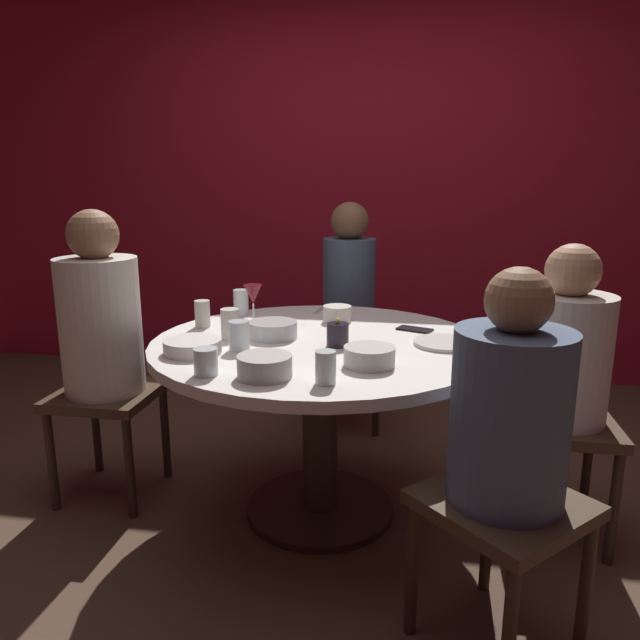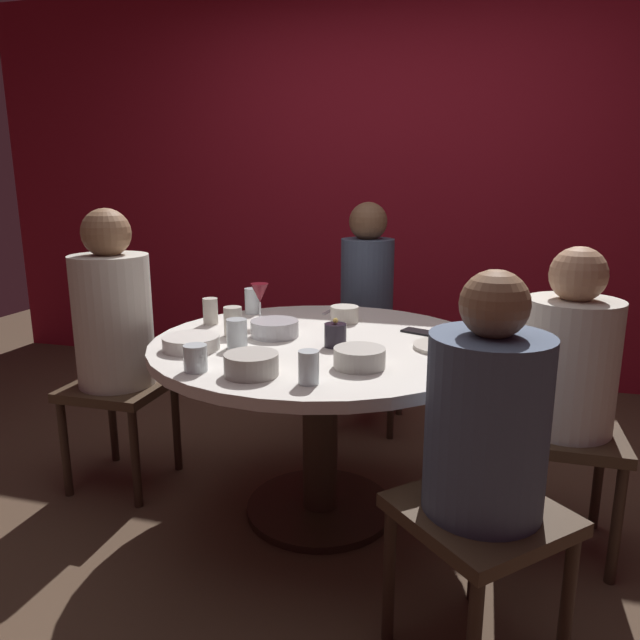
{
  "view_description": "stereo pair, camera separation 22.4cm",
  "coord_description": "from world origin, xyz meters",
  "px_view_note": "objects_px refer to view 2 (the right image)",
  "views": [
    {
      "loc": [
        0.36,
        -2.16,
        1.33
      ],
      "look_at": [
        0.0,
        0.0,
        0.81
      ],
      "focal_mm": 33.09,
      "sensor_mm": 36.0,
      "label": 1
    },
    {
      "loc": [
        0.58,
        -2.11,
        1.33
      ],
      "look_at": [
        0.0,
        0.0,
        0.81
      ],
      "focal_mm": 33.09,
      "sensor_mm": 36.0,
      "label": 2
    }
  ],
  "objects_px": {
    "cell_phone": "(420,332)",
    "bowl_serving_large": "(275,328)",
    "cup_center_front": "(309,367)",
    "cup_far_edge": "(195,358)",
    "bowl_sauce_side": "(191,343)",
    "cup_by_right_diner": "(237,334)",
    "cup_by_left_diner": "(252,301)",
    "cup_beside_wine": "(210,311)",
    "seated_diner_left": "(113,321)",
    "cup_near_candle": "(233,321)",
    "bowl_small_white": "(251,364)",
    "seated_diner_back": "(367,292)",
    "bowl_salad_center": "(344,314)",
    "dinner_plate": "(445,347)",
    "dining_table": "(320,379)",
    "seated_diner_front_right": "(486,431)",
    "bowl_rice_portion": "(359,358)",
    "candle_holder": "(335,335)",
    "seated_diner_right": "(569,368)",
    "wine_glass": "(260,295)"
  },
  "relations": [
    {
      "from": "cell_phone",
      "to": "bowl_serving_large",
      "type": "bearing_deg",
      "value": -47.3
    },
    {
      "from": "bowl_rice_portion",
      "to": "cup_far_edge",
      "type": "bearing_deg",
      "value": -160.36
    },
    {
      "from": "seated_diner_left",
      "to": "cup_center_front",
      "type": "relative_size",
      "value": 11.89
    },
    {
      "from": "bowl_sauce_side",
      "to": "seated_diner_right",
      "type": "bearing_deg",
      "value": 10.53
    },
    {
      "from": "cup_center_front",
      "to": "cup_beside_wine",
      "type": "bearing_deg",
      "value": 135.11
    },
    {
      "from": "seated_diner_right",
      "to": "wine_glass",
      "type": "xyz_separation_m",
      "value": [
        -1.21,
        0.18,
        0.16
      ]
    },
    {
      "from": "seated_diner_left",
      "to": "cup_by_left_diner",
      "type": "height_order",
      "value": "seated_diner_left"
    },
    {
      "from": "cell_phone",
      "to": "bowl_salad_center",
      "type": "height_order",
      "value": "bowl_salad_center"
    },
    {
      "from": "cup_by_right_diner",
      "to": "seated_diner_right",
      "type": "bearing_deg",
      "value": 8.86
    },
    {
      "from": "cup_far_edge",
      "to": "cup_by_left_diner",
      "type": "bearing_deg",
      "value": 99.51
    },
    {
      "from": "bowl_rice_portion",
      "to": "cup_by_right_diner",
      "type": "xyz_separation_m",
      "value": [
        -0.48,
        0.11,
        0.02
      ]
    },
    {
      "from": "candle_holder",
      "to": "cup_beside_wine",
      "type": "bearing_deg",
      "value": 161.49
    },
    {
      "from": "seated_diner_back",
      "to": "candle_holder",
      "type": "distance_m",
      "value": 1.02
    },
    {
      "from": "cell_phone",
      "to": "cup_far_edge",
      "type": "xyz_separation_m",
      "value": [
        -0.64,
        -0.68,
        0.04
      ]
    },
    {
      "from": "seated_diner_front_right",
      "to": "bowl_rice_portion",
      "type": "xyz_separation_m",
      "value": [
        -0.4,
        0.33,
        0.07
      ]
    },
    {
      "from": "cup_far_edge",
      "to": "dinner_plate",
      "type": "bearing_deg",
      "value": 32.38
    },
    {
      "from": "bowl_sauce_side",
      "to": "bowl_rice_portion",
      "type": "xyz_separation_m",
      "value": [
        0.63,
        -0.04,
        0.01
      ]
    },
    {
      "from": "dining_table",
      "to": "bowl_small_white",
      "type": "relative_size",
      "value": 7.49
    },
    {
      "from": "bowl_salad_center",
      "to": "bowl_sauce_side",
      "type": "relative_size",
      "value": 0.59
    },
    {
      "from": "cell_phone",
      "to": "bowl_small_white",
      "type": "bearing_deg",
      "value": -12.07
    },
    {
      "from": "seated_diner_left",
      "to": "cup_near_candle",
      "type": "distance_m",
      "value": 0.56
    },
    {
      "from": "seated_diner_back",
      "to": "bowl_salad_center",
      "type": "xyz_separation_m",
      "value": [
        0.02,
        -0.63,
        0.02
      ]
    },
    {
      "from": "cup_near_candle",
      "to": "cup_center_front",
      "type": "distance_m",
      "value": 0.65
    },
    {
      "from": "seated_diner_left",
      "to": "cup_by_right_diner",
      "type": "height_order",
      "value": "seated_diner_left"
    },
    {
      "from": "bowl_salad_center",
      "to": "cup_beside_wine",
      "type": "distance_m",
      "value": 0.57
    },
    {
      "from": "cup_by_left_diner",
      "to": "cup_beside_wine",
      "type": "distance_m",
      "value": 0.26
    },
    {
      "from": "cup_by_right_diner",
      "to": "cup_near_candle",
      "type": "bearing_deg",
      "value": 118.1
    },
    {
      "from": "bowl_sauce_side",
      "to": "cup_by_right_diner",
      "type": "height_order",
      "value": "cup_by_right_diner"
    },
    {
      "from": "bowl_salad_center",
      "to": "bowl_rice_portion",
      "type": "distance_m",
      "value": 0.63
    },
    {
      "from": "cup_by_right_diner",
      "to": "seated_diner_front_right",
      "type": "bearing_deg",
      "value": -26.34
    },
    {
      "from": "wine_glass",
      "to": "bowl_salad_center",
      "type": "distance_m",
      "value": 0.37
    },
    {
      "from": "cup_center_front",
      "to": "cup_far_edge",
      "type": "height_order",
      "value": "cup_center_front"
    },
    {
      "from": "cell_phone",
      "to": "bowl_sauce_side",
      "type": "height_order",
      "value": "bowl_sauce_side"
    },
    {
      "from": "cup_by_left_diner",
      "to": "cup_far_edge",
      "type": "distance_m",
      "value": 0.85
    },
    {
      "from": "cell_phone",
      "to": "seated_diner_left",
      "type": "bearing_deg",
      "value": -58.31
    },
    {
      "from": "dining_table",
      "to": "cup_center_front",
      "type": "bearing_deg",
      "value": -78.52
    },
    {
      "from": "dinner_plate",
      "to": "cup_far_edge",
      "type": "bearing_deg",
      "value": -147.62
    },
    {
      "from": "dinner_plate",
      "to": "cup_near_candle",
      "type": "bearing_deg",
      "value": -177.5
    },
    {
      "from": "bowl_small_white",
      "to": "cup_beside_wine",
      "type": "xyz_separation_m",
      "value": [
        -0.42,
        0.59,
        0.02
      ]
    },
    {
      "from": "seated_diner_left",
      "to": "cup_by_right_diner",
      "type": "relative_size",
      "value": 11.32
    },
    {
      "from": "bowl_sauce_side",
      "to": "cup_far_edge",
      "type": "xyz_separation_m",
      "value": [
        0.13,
        -0.22,
        0.02
      ]
    },
    {
      "from": "seated_diner_left",
      "to": "candle_holder",
      "type": "xyz_separation_m",
      "value": [
        0.99,
        -0.07,
        0.02
      ]
    },
    {
      "from": "cup_by_right_diner",
      "to": "cup_center_front",
      "type": "bearing_deg",
      "value": -40.02
    },
    {
      "from": "seated_diner_back",
      "to": "bowl_small_white",
      "type": "relative_size",
      "value": 7.05
    },
    {
      "from": "bowl_salad_center",
      "to": "dining_table",
      "type": "bearing_deg",
      "value": -94.21
    },
    {
      "from": "seated_diner_front_right",
      "to": "bowl_sauce_side",
      "type": "relative_size",
      "value": 5.41
    },
    {
      "from": "bowl_serving_large",
      "to": "seated_diner_right",
      "type": "bearing_deg",
      "value": -0.56
    },
    {
      "from": "dinner_plate",
      "to": "bowl_sauce_side",
      "type": "distance_m",
      "value": 0.93
    },
    {
      "from": "cup_beside_wine",
      "to": "dining_table",
      "type": "bearing_deg",
      "value": -14.05
    },
    {
      "from": "bowl_salad_center",
      "to": "cup_by_left_diner",
      "type": "bearing_deg",
      "value": 172.87
    }
  ]
}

